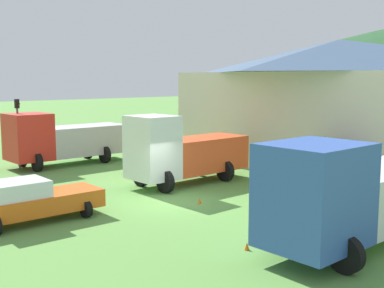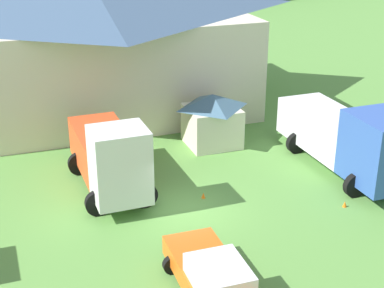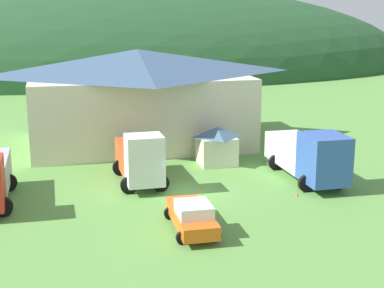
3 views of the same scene
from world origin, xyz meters
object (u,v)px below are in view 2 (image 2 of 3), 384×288
(box_truck_blue, at_px, (351,138))
(service_pickup_orange, at_px, (214,280))
(traffic_cone_mid_row, at_px, (344,207))
(depot_building, at_px, (93,43))
(traffic_cone_near_pickup, at_px, (203,198))
(play_shed_cream, at_px, (212,119))
(heavy_rig_white, at_px, (110,156))

(box_truck_blue, relative_size, service_pickup_orange, 1.65)
(box_truck_blue, bearing_deg, traffic_cone_mid_row, -36.03)
(depot_building, xyz_separation_m, traffic_cone_mid_row, (7.34, -16.30, -4.05))
(depot_building, height_order, traffic_cone_near_pickup, depot_building)
(box_truck_blue, bearing_deg, service_pickup_orange, -55.35)
(service_pickup_orange, height_order, traffic_cone_mid_row, service_pickup_orange)
(play_shed_cream, distance_m, heavy_rig_white, 7.12)
(service_pickup_orange, xyz_separation_m, traffic_cone_near_pickup, (2.19, 6.67, -0.83))
(service_pickup_orange, bearing_deg, traffic_cone_near_pickup, 162.82)
(heavy_rig_white, height_order, traffic_cone_mid_row, heavy_rig_white)
(play_shed_cream, height_order, traffic_cone_mid_row, play_shed_cream)
(service_pickup_orange, distance_m, traffic_cone_near_pickup, 7.07)
(traffic_cone_near_pickup, bearing_deg, heavy_rig_white, 151.48)
(traffic_cone_near_pickup, bearing_deg, depot_building, 98.39)
(depot_building, height_order, box_truck_blue, depot_building)
(depot_building, height_order, service_pickup_orange, depot_building)
(service_pickup_orange, distance_m, traffic_cone_mid_row, 8.53)
(heavy_rig_white, bearing_deg, traffic_cone_near_pickup, 60.52)
(depot_building, xyz_separation_m, play_shed_cream, (4.56, -8.05, -2.62))
(play_shed_cream, distance_m, service_pickup_orange, 13.09)
(service_pickup_orange, relative_size, traffic_cone_near_pickup, 10.32)
(play_shed_cream, xyz_separation_m, traffic_cone_near_pickup, (-2.57, -5.50, -1.43))
(traffic_cone_near_pickup, height_order, traffic_cone_mid_row, traffic_cone_mid_row)
(play_shed_cream, bearing_deg, traffic_cone_near_pickup, -115.00)
(depot_building, bearing_deg, traffic_cone_mid_row, -65.77)
(depot_building, xyz_separation_m, heavy_rig_white, (-1.61, -11.59, -2.33))
(traffic_cone_mid_row, bearing_deg, heavy_rig_white, 152.21)
(service_pickup_orange, bearing_deg, play_shed_cream, 159.67)
(traffic_cone_near_pickup, bearing_deg, service_pickup_orange, -108.20)
(heavy_rig_white, height_order, service_pickup_orange, heavy_rig_white)
(play_shed_cream, relative_size, box_truck_blue, 0.33)
(depot_building, bearing_deg, service_pickup_orange, -90.56)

